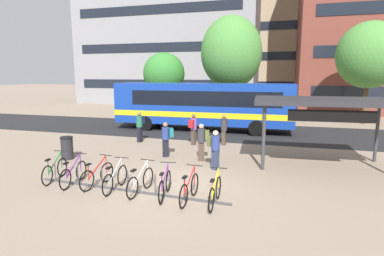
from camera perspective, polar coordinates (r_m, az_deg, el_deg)
ground at (r=10.62m, az=-3.94°, el=-11.03°), size 200.00×200.00×0.00m
bus_lane_asphalt at (r=21.20m, az=6.49°, el=-0.59°), size 80.00×7.20×0.01m
city_bus at (r=21.32m, az=1.82°, el=4.33°), size 12.06×2.71×3.20m
bike_rack at (r=10.55m, az=-11.59°, el=-10.82°), size 6.85×0.46×0.70m
parked_bicycle_green_0 at (r=12.28m, az=-23.75°, el=-7.09°), size 0.53×1.70×0.99m
parked_bicycle_purple_1 at (r=11.61m, az=-20.81°, el=-7.84°), size 0.52×1.72×0.99m
parked_bicycle_red_2 at (r=11.18m, az=-16.93°, el=-8.29°), size 0.52×1.72×0.99m
parked_bicycle_silver_3 at (r=10.67m, az=-13.83°, el=-9.02°), size 0.52×1.72×0.99m
parked_bicycle_white_4 at (r=10.24m, az=-9.38°, el=-9.66°), size 0.52×1.72×0.99m
parked_bicycle_purple_5 at (r=9.84m, az=-4.97°, el=-10.38°), size 0.52×1.71×0.99m
parked_bicycle_red_6 at (r=9.51m, az=-0.49°, el=-11.06°), size 0.52×1.72×0.99m
parked_bicycle_yellow_7 at (r=9.27m, az=4.23°, el=-11.65°), size 0.52×1.72×0.99m
transit_shelter at (r=13.78m, az=23.17°, el=4.16°), size 5.76×3.40×2.81m
commuter_teal_pack_0 at (r=14.42m, az=-4.72°, el=-1.66°), size 0.61×0.54×1.62m
commuter_red_pack_1 at (r=16.89m, az=5.87°, el=0.08°), size 0.34×0.52×1.67m
commuter_olive_pack_2 at (r=12.47m, az=4.18°, el=-3.49°), size 0.61×0.53×1.60m
commuter_olive_pack_3 at (r=13.68m, az=1.86°, el=-2.14°), size 0.57×0.41×1.66m
commuter_red_pack_4 at (r=16.81m, az=0.23°, el=0.13°), size 0.43×0.58×1.68m
commuter_navy_pack_5 at (r=17.79m, az=-9.52°, el=0.62°), size 0.39×0.56×1.73m
trash_bin at (r=15.12m, az=-21.85°, el=-3.39°), size 0.55×0.55×1.03m
street_tree_0 at (r=27.61m, az=29.68°, el=11.48°), size 4.79×4.79×7.74m
street_tree_1 at (r=26.65m, az=7.18°, el=13.48°), size 5.01×5.01×8.55m
street_tree_2 at (r=27.65m, az=-5.13°, el=9.86°), size 3.60×3.60×5.68m
building_left_wing at (r=45.22m, az=-3.52°, el=16.07°), size 23.58×12.29×17.65m
building_centre_block at (r=50.24m, az=15.57°, el=13.95°), size 15.62×12.33×15.65m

